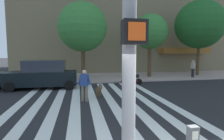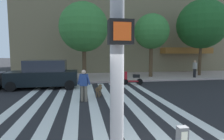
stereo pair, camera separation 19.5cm
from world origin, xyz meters
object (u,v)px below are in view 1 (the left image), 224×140
street_tree_further (200,25)px  dog_on_leash (99,89)px  street_tree_middle (150,32)px  parked_car_behind_first (43,75)px  street_tree_nearest (83,27)px  parked_scooter (132,79)px  pedestrian_bystander (193,68)px  pedestrian_dog_walker (84,84)px

street_tree_further → dog_on_leash: (-11.15, -6.59, -4.94)m
street_tree_middle → street_tree_further: street_tree_further is taller
parked_car_behind_first → street_tree_nearest: bearing=46.3°
parked_scooter → pedestrian_bystander: pedestrian_bystander is taller
parked_car_behind_first → parked_scooter: 6.53m
parked_car_behind_first → parked_scooter: (6.51, 0.18, -0.48)m
street_tree_nearest → parked_scooter: bearing=-37.4°
parked_scooter → pedestrian_bystander: 7.03m
street_tree_middle → dog_on_leash: (-5.74, -6.47, -4.07)m
dog_on_leash → pedestrian_bystander: bearing=28.4°
street_tree_further → dog_on_leash: bearing=-149.4°
parked_car_behind_first → pedestrian_bystander: parked_car_behind_first is taller
street_tree_middle → pedestrian_bystander: bearing=-18.0°
pedestrian_bystander → street_tree_nearest: bearing=175.5°
parked_car_behind_first → street_tree_further: (14.74, 3.55, 4.42)m
parked_scooter → parked_car_behind_first: bearing=-178.4°
parked_car_behind_first → street_tree_further: street_tree_further is taller
dog_on_leash → parked_scooter: bearing=47.7°
street_tree_middle → pedestrian_bystander: (3.90, -1.27, -3.44)m
pedestrian_dog_walker → pedestrian_bystander: 12.15m
street_tree_further → pedestrian_dog_walker: bearing=-148.0°
parked_car_behind_first → pedestrian_dog_walker: (2.73, -3.96, -0.04)m
street_tree_middle → dog_on_leash: size_ratio=6.41×
dog_on_leash → pedestrian_bystander: 10.97m
parked_car_behind_first → pedestrian_dog_walker: size_ratio=2.85×
street_tree_further → pedestrian_bystander: street_tree_further is taller
parked_scooter → street_tree_middle: street_tree_middle is taller
parked_scooter → pedestrian_dog_walker: (-3.78, -4.14, 0.45)m
street_tree_middle → pedestrian_bystander: size_ratio=3.71×
street_tree_nearest → street_tree_middle: 6.49m
street_tree_middle → dog_on_leash: 9.56m
parked_scooter → dog_on_leash: bearing=-132.3°
street_tree_middle → parked_scooter: bearing=-130.8°
dog_on_leash → street_tree_middle: bearing=48.5°
street_tree_middle → pedestrian_dog_walker: 10.54m
parked_car_behind_first → street_tree_middle: 10.55m
dog_on_leash → street_tree_further: bearing=30.6°
parked_car_behind_first → pedestrian_bystander: size_ratio=2.85×
street_tree_middle → street_tree_further: size_ratio=0.79×
parked_car_behind_first → street_tree_further: bearing=13.6°
street_tree_further → parked_car_behind_first: bearing=-166.4°
parked_scooter → street_tree_middle: size_ratio=0.27×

